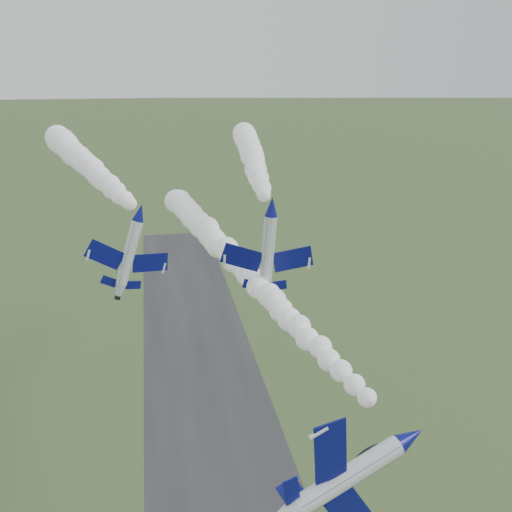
% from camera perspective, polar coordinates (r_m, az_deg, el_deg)
% --- Properties ---
extents(runway, '(24.00, 260.00, 0.04)m').
position_cam_1_polar(runway, '(99.57, -3.78, -19.41)').
color(runway, '#292A2C').
rests_on(runway, ground).
extents(jet_lead, '(5.16, 14.39, 11.37)m').
position_cam_1_polar(jet_lead, '(49.85, 15.31, -17.12)').
color(jet_lead, silver).
extents(smoke_trail_jet_lead, '(19.80, 69.65, 4.45)m').
position_cam_1_polar(smoke_trail_jet_lead, '(79.80, -1.79, -0.77)').
color(smoke_trail_jet_lead, white).
extents(jet_pair_left, '(9.69, 11.91, 3.91)m').
position_cam_1_polar(jet_pair_left, '(68.25, -11.52, 4.28)').
color(jet_pair_left, silver).
extents(smoke_trail_jet_pair_left, '(20.21, 59.58, 5.11)m').
position_cam_1_polar(smoke_trail_jet_pair_left, '(99.64, -16.71, 8.89)').
color(smoke_trail_jet_pair_left, white).
extents(jet_pair_right, '(11.64, 13.96, 3.48)m').
position_cam_1_polar(jet_pair_right, '(70.06, 1.60, 4.95)').
color(jet_pair_right, silver).
extents(smoke_trail_jet_pair_right, '(8.55, 56.48, 4.93)m').
position_cam_1_polar(smoke_trail_jet_pair_right, '(101.05, -0.38, 9.78)').
color(smoke_trail_jet_pair_right, white).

